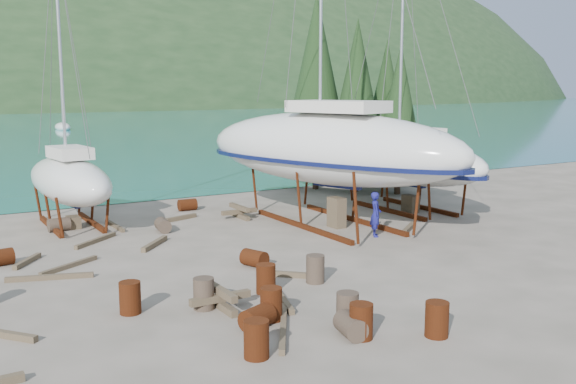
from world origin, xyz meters
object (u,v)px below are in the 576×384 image
small_sailboat_shore (69,180)px  worker (376,214)px  large_sailboat_far (405,160)px  large_sailboat_near (329,147)px

small_sailboat_shore → worker: (10.29, -8.39, -1.16)m
worker → large_sailboat_far: bearing=-22.0°
large_sailboat_far → worker: large_sailboat_far is taller
large_sailboat_near → worker: bearing=-101.2°
large_sailboat_far → worker: size_ratio=8.39×
large_sailboat_near → large_sailboat_far: size_ratio=1.38×
small_sailboat_shore → worker: size_ratio=6.84×
small_sailboat_shore → worker: 13.33m
large_sailboat_far → worker: 6.29m
large_sailboat_near → small_sailboat_shore: (-9.93, 5.48, -1.37)m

